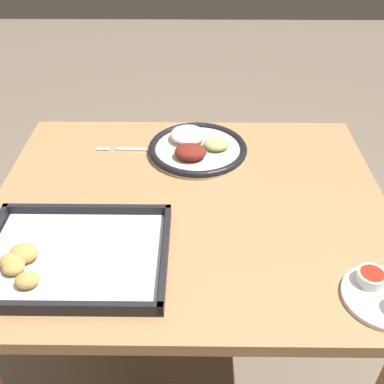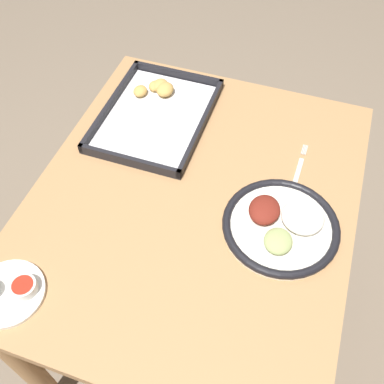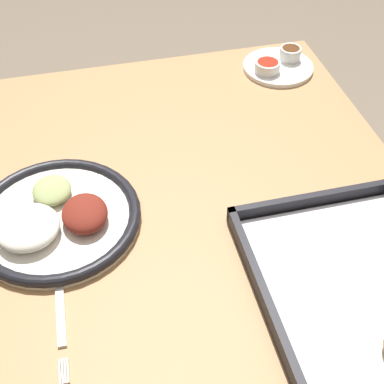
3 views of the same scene
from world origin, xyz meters
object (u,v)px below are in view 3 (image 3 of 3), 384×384
object	(u,v)px
fork	(60,309)
baking_tray	(369,303)
saucer_plate	(278,64)
dinner_plate	(56,218)

from	to	relation	value
fork	baking_tray	bearing A→B (deg)	78.27
saucer_plate	baking_tray	bearing A→B (deg)	-8.29
dinner_plate	fork	world-z (taller)	dinner_plate
fork	dinner_plate	bearing A→B (deg)	179.44
dinner_plate	baking_tray	xyz separation A→B (m)	(0.27, 0.42, -0.00)
fork	baking_tray	size ratio (longest dim) A/B	0.53
dinner_plate	fork	size ratio (longest dim) A/B	1.35
baking_tray	saucer_plate	bearing A→B (deg)	171.71
dinner_plate	saucer_plate	distance (m)	0.62
dinner_plate	baking_tray	size ratio (longest dim) A/B	0.72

